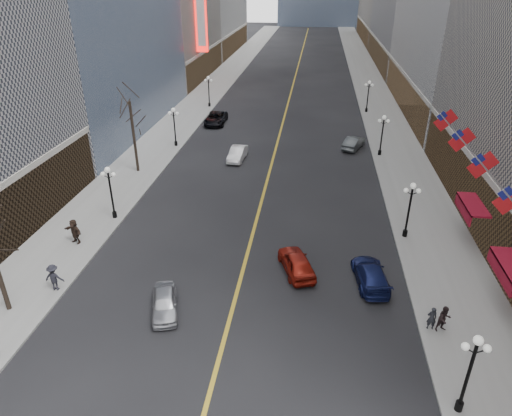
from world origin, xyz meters
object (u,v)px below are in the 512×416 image
(streetlamp_east_0, at_px, (471,367))
(ped_ne_corner, at_px, (432,318))
(car_nb_near, at_px, (165,303))
(streetlamp_east_3, at_px, (368,93))
(streetlamp_west_3, at_px, (209,88))
(streetlamp_east_2, at_px, (382,131))
(streetlamp_west_2, at_px, (174,123))
(car_nb_far, at_px, (216,118))
(car_sb_near, at_px, (371,274))
(streetlamp_west_1, at_px, (110,187))
(car_sb_far, at_px, (354,143))
(streetlamp_east_1, at_px, (410,204))
(car_sb_mid, at_px, (296,262))
(car_nb_mid, at_px, (237,154))

(streetlamp_east_0, height_order, ped_ne_corner, streetlamp_east_0)
(ped_ne_corner, bearing_deg, car_nb_near, 0.67)
(streetlamp_east_3, height_order, streetlamp_west_3, same)
(streetlamp_east_2, distance_m, streetlamp_west_2, 23.60)
(car_nb_far, bearing_deg, car_sb_near, -64.15)
(streetlamp_west_1, height_order, streetlamp_west_2, same)
(streetlamp_west_3, xyz_separation_m, car_sb_far, (20.80, -15.95, -2.18))
(streetlamp_east_1, relative_size, car_sb_near, 0.95)
(streetlamp_east_3, distance_m, car_nb_near, 49.51)
(streetlamp_east_0, bearing_deg, streetlamp_west_1, 145.86)
(car_nb_far, bearing_deg, streetlamp_west_1, -97.34)
(streetlamp_west_1, height_order, car_sb_mid, streetlamp_west_1)
(streetlamp_east_2, xyz_separation_m, streetlamp_west_1, (-23.60, -18.00, 0.00))
(streetlamp_east_0, distance_m, car_sb_near, 10.46)
(car_nb_far, relative_size, ped_ne_corner, 3.69)
(car_nb_far, bearing_deg, streetlamp_east_0, -66.07)
(streetlamp_east_3, relative_size, car_nb_mid, 1.05)
(streetlamp_west_1, distance_m, car_sb_near, 21.45)
(car_nb_near, relative_size, car_nb_far, 0.69)
(streetlamp_west_3, distance_m, car_sb_mid, 44.47)
(car_nb_far, bearing_deg, car_nb_near, -84.18)
(car_sb_near, height_order, car_sb_far, car_sb_far)
(streetlamp_east_3, xyz_separation_m, streetlamp_west_2, (-23.60, -18.00, 0.00))
(streetlamp_east_0, xyz_separation_m, car_nb_far, (-20.80, 43.64, -2.13))
(streetlamp_east_0, distance_m, streetlamp_east_3, 52.00)
(streetlamp_east_1, height_order, car_sb_far, streetlamp_east_1)
(streetlamp_east_0, relative_size, car_sb_far, 1.04)
(streetlamp_west_1, distance_m, car_sb_far, 28.97)
(streetlamp_east_2, relative_size, streetlamp_west_3, 1.00)
(streetlamp_east_1, height_order, car_nb_near, streetlamp_east_1)
(streetlamp_west_1, bearing_deg, streetlamp_east_1, 0.00)
(car_nb_near, bearing_deg, ped_ne_corner, -16.15)
(streetlamp_west_1, distance_m, ped_ne_corner, 25.72)
(streetlamp_east_1, bearing_deg, car_nb_near, -145.51)
(car_nb_near, distance_m, ped_ne_corner, 15.62)
(ped_ne_corner, bearing_deg, streetlamp_west_1, -24.87)
(streetlamp_east_1, bearing_deg, car_sb_far, 97.95)
(streetlamp_west_2, distance_m, car_nb_far, 10.26)
(streetlamp_east_2, height_order, car_sb_mid, streetlamp_east_2)
(streetlamp_east_0, bearing_deg, car_sb_far, 94.44)
(streetlamp_east_0, relative_size, car_nb_mid, 1.05)
(streetlamp_east_2, height_order, streetlamp_west_3, same)
(streetlamp_east_0, distance_m, streetlamp_west_2, 41.39)
(streetlamp_west_2, bearing_deg, streetlamp_west_3, 90.00)
(streetlamp_west_3, bearing_deg, streetlamp_east_2, -37.33)
(car_sb_near, bearing_deg, ped_ne_corner, 118.45)
(car_nb_mid, relative_size, car_sb_near, 0.90)
(streetlamp_east_1, relative_size, ped_ne_corner, 2.99)
(car_nb_near, xyz_separation_m, car_nb_mid, (0.15, 25.61, 0.05))
(streetlamp_east_2, height_order, car_nb_mid, streetlamp_east_2)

